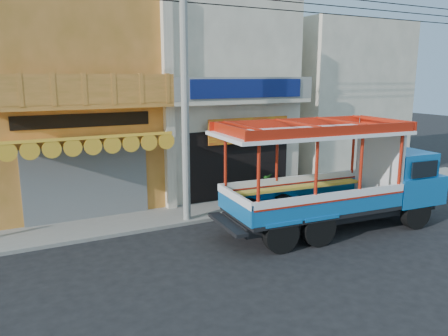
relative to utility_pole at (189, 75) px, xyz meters
name	(u,v)px	position (x,y,z in m)	size (l,w,h in m)	color
ground	(262,250)	(0.85, -3.30, -5.03)	(90.00, 90.00, 0.00)	black
sidewalk	(205,211)	(0.85, 0.70, -4.97)	(30.00, 2.00, 0.12)	slate
shophouse_left	(69,99)	(-3.15, 4.66, -0.92)	(6.00, 7.50, 8.24)	#A16923
shophouse_right	(207,96)	(2.85, 4.66, -0.93)	(6.00, 6.75, 8.24)	#BCB09A
party_pilaster	(169,105)	(-0.15, 1.55, -1.03)	(0.35, 0.30, 8.00)	#BCB09A
filler_building_right	(327,99)	(9.85, 4.70, -1.23)	(6.00, 6.00, 7.60)	#BCB09A
utility_pole	(189,75)	(0.00, 0.00, 0.00)	(28.00, 0.26, 9.00)	gray
songthaew_truck	(348,177)	(4.41, -2.90, -3.28)	(7.93, 3.06, 3.63)	black
potted_plant_a	(262,188)	(3.46, 0.88, -4.44)	(0.85, 0.74, 0.95)	#1A4C15
potted_plant_b	(260,196)	(2.89, 0.12, -4.48)	(0.47, 0.38, 0.86)	#1A4C15
potted_plant_c	(266,187)	(3.58, 0.72, -4.36)	(0.62, 0.62, 1.10)	#1A4C15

